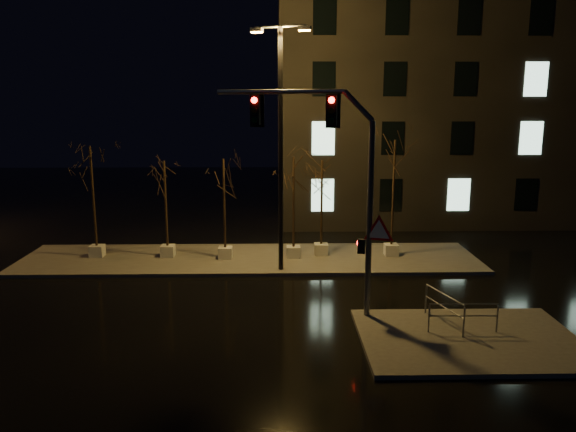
{
  "coord_description": "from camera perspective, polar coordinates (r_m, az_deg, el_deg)",
  "views": [
    {
      "loc": [
        1.3,
        -20.26,
        7.62
      ],
      "look_at": [
        1.8,
        3.1,
        2.8
      ],
      "focal_mm": 35.0,
      "sensor_mm": 36.0,
      "label": 1
    }
  ],
  "objects": [
    {
      "name": "tree_0",
      "position": [
        28.25,
        -19.34,
        4.31
      ],
      "size": [
        1.8,
        1.8,
        5.51
      ],
      "color": "#B5B4A9",
      "rests_on": "median"
    },
    {
      "name": "streetlight_main",
      "position": [
        24.38,
        -0.76,
        8.38
      ],
      "size": [
        2.57,
        1.13,
        10.54
      ],
      "rotation": [
        0.0,
        0.0,
        -0.33
      ],
      "color": "black",
      "rests_on": "median"
    },
    {
      "name": "guard_rail_a",
      "position": [
        19.47,
        17.39,
        -9.42
      ],
      "size": [
        2.29,
        0.09,
        0.99
      ],
      "rotation": [
        0.0,
        0.0,
        -0.02
      ],
      "color": "#585B60",
      "rests_on": "sidewalk_corner"
    },
    {
      "name": "tree_4",
      "position": [
        27.11,
        3.46,
        3.5
      ],
      "size": [
        1.8,
        1.8,
        4.79
      ],
      "color": "#B5B4A9",
      "rests_on": "median"
    },
    {
      "name": "tree_1",
      "position": [
        27.38,
        -12.41,
        3.35
      ],
      "size": [
        1.8,
        1.8,
        4.8
      ],
      "color": "#B5B4A9",
      "rests_on": "median"
    },
    {
      "name": "tree_5",
      "position": [
        27.35,
        10.74,
        5.01
      ],
      "size": [
        1.8,
        1.8,
        5.8
      ],
      "color": "#B5B4A9",
      "rests_on": "median"
    },
    {
      "name": "sidewalk_corner",
      "position": [
        19.4,
        17.92,
        -11.83
      ],
      "size": [
        7.0,
        5.0,
        0.15
      ],
      "primitive_type": "cube",
      "color": "#484640",
      "rests_on": "ground"
    },
    {
      "name": "tree_3",
      "position": [
        26.52,
        0.57,
        3.7
      ],
      "size": [
        1.8,
        1.8,
        5.01
      ],
      "color": "#B5B4A9",
      "rests_on": "median"
    },
    {
      "name": "median",
      "position": [
        27.36,
        -3.9,
        -4.38
      ],
      "size": [
        22.0,
        5.0,
        0.15
      ],
      "primitive_type": "cube",
      "color": "#484640",
      "rests_on": "ground"
    },
    {
      "name": "tree_2",
      "position": [
        26.58,
        -6.55,
        3.52
      ],
      "size": [
        1.8,
        1.8,
        4.93
      ],
      "color": "#B5B4A9",
      "rests_on": "median"
    },
    {
      "name": "guard_rail_b",
      "position": [
        19.9,
        15.58,
        -8.68
      ],
      "size": [
        0.71,
        2.2,
        1.09
      ],
      "rotation": [
        0.0,
        0.0,
        1.87
      ],
      "color": "#585B60",
      "rests_on": "sidewalk_corner"
    },
    {
      "name": "traffic_signal_mast",
      "position": [
        19.37,
        4.68,
        4.75
      ],
      "size": [
        6.16,
        2.03,
        7.85
      ],
      "rotation": [
        0.0,
        0.0,
        -0.3
      ],
      "color": "#585B60",
      "rests_on": "sidewalk_corner"
    },
    {
      "name": "ground",
      "position": [
        21.69,
        -4.63,
        -8.95
      ],
      "size": [
        90.0,
        90.0,
        0.0
      ],
      "primitive_type": "plane",
      "color": "black",
      "rests_on": "ground"
    },
    {
      "name": "building",
      "position": [
        40.31,
        17.48,
        10.96
      ],
      "size": [
        25.0,
        12.0,
        15.0
      ],
      "primitive_type": "cube",
      "color": "black",
      "rests_on": "ground"
    }
  ]
}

